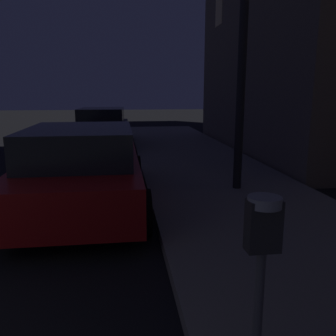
{
  "coord_description": "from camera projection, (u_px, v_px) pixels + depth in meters",
  "views": [
    {
      "loc": [
        3.52,
        -1.15,
        1.99
      ],
      "look_at": [
        4.0,
        2.45,
        1.21
      ],
      "focal_mm": 37.86,
      "sensor_mm": 36.0,
      "label": 1
    }
  ],
  "objects": [
    {
      "name": "parking_meter",
      "position": [
        262.0,
        249.0,
        2.01
      ],
      "size": [
        0.19,
        0.19,
        1.28
      ],
      "color": "#59595B",
      "rests_on": "sidewalk"
    },
    {
      "name": "car_black",
      "position": [
        102.0,
        129.0,
        12.67
      ],
      "size": [
        2.1,
        4.45,
        1.43
      ],
      "color": "black",
      "rests_on": "ground"
    },
    {
      "name": "car_red",
      "position": [
        83.0,
        168.0,
        6.03
      ],
      "size": [
        2.12,
        4.31,
        1.43
      ],
      "color": "maroon",
      "rests_on": "ground"
    }
  ]
}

